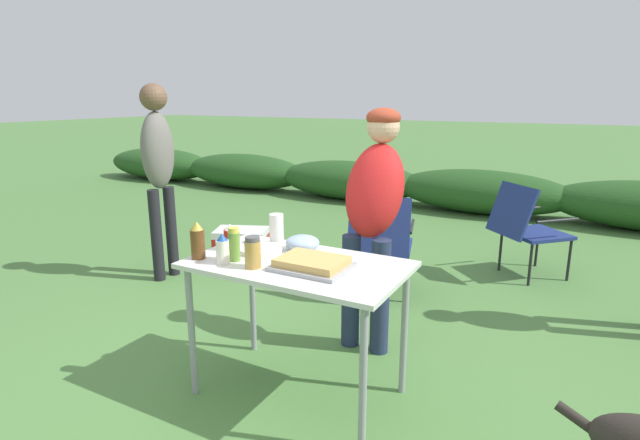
# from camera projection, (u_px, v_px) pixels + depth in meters

# --- Properties ---
(ground_plane) EXTENTS (60.00, 60.00, 0.00)m
(ground_plane) POSITION_uv_depth(u_px,v_px,m) (299.00, 392.00, 2.71)
(ground_plane) COLOR #4C7A3D
(shrub_hedge) EXTENTS (14.40, 0.90, 0.59)m
(shrub_hedge) POSITION_uv_depth(u_px,v_px,m) (482.00, 192.00, 6.80)
(shrub_hedge) COLOR #234C1E
(shrub_hedge) RESTS_ON ground
(folding_table) EXTENTS (1.10, 0.64, 0.74)m
(folding_table) POSITION_uv_depth(u_px,v_px,m) (297.00, 277.00, 2.55)
(folding_table) COLOR silver
(folding_table) RESTS_ON ground
(food_tray) EXTENTS (0.36, 0.28, 0.06)m
(food_tray) POSITION_uv_depth(u_px,v_px,m) (312.00, 264.00, 2.43)
(food_tray) COLOR #9E9EA3
(food_tray) RESTS_ON folding_table
(plate_stack) EXTENTS (0.23, 0.23, 0.02)m
(plate_stack) POSITION_uv_depth(u_px,v_px,m) (261.00, 250.00, 2.70)
(plate_stack) COLOR white
(plate_stack) RESTS_ON folding_table
(mixing_bowl) EXTENTS (0.19, 0.19, 0.08)m
(mixing_bowl) POSITION_uv_depth(u_px,v_px,m) (302.00, 243.00, 2.72)
(mixing_bowl) COLOR #99B2CC
(mixing_bowl) RESTS_ON folding_table
(paper_cup_stack) EXTENTS (0.08, 0.08, 0.17)m
(paper_cup_stack) POSITION_uv_depth(u_px,v_px,m) (277.00, 229.00, 2.83)
(paper_cup_stack) COLOR white
(paper_cup_stack) RESTS_ON folding_table
(mayo_bottle) EXTENTS (0.07, 0.07, 0.16)m
(mayo_bottle) POSITION_uv_depth(u_px,v_px,m) (223.00, 249.00, 2.50)
(mayo_bottle) COLOR silver
(mayo_bottle) RESTS_ON folding_table
(relish_jar) EXTENTS (0.06, 0.06, 0.18)m
(relish_jar) POSITION_uv_depth(u_px,v_px,m) (234.00, 245.00, 2.54)
(relish_jar) COLOR olive
(relish_jar) RESTS_ON folding_table
(spice_jar) EXTENTS (0.08, 0.08, 0.16)m
(spice_jar) POSITION_uv_depth(u_px,v_px,m) (253.00, 253.00, 2.43)
(spice_jar) COLOR #B2893D
(spice_jar) RESTS_ON folding_table
(beer_bottle) EXTENTS (0.07, 0.07, 0.20)m
(beer_bottle) POSITION_uv_depth(u_px,v_px,m) (198.00, 241.00, 2.57)
(beer_bottle) COLOR brown
(beer_bottle) RESTS_ON folding_table
(ketchup_bottle) EXTENTS (0.07, 0.07, 0.15)m
(ketchup_bottle) POSITION_uv_depth(u_px,v_px,m) (230.00, 238.00, 2.72)
(ketchup_bottle) COLOR red
(ketchup_bottle) RESTS_ON folding_table
(standing_person_in_olive_jacket) EXTENTS (0.36, 0.46, 1.49)m
(standing_person_in_olive_jacket) POSITION_uv_depth(u_px,v_px,m) (374.00, 203.00, 3.05)
(standing_person_in_olive_jacket) COLOR #232D4C
(standing_person_in_olive_jacket) RESTS_ON ground
(standing_person_in_gray_fleece) EXTENTS (0.23, 0.31, 1.66)m
(standing_person_in_gray_fleece) POSITION_uv_depth(u_px,v_px,m) (158.00, 161.00, 4.18)
(standing_person_in_gray_fleece) COLOR black
(standing_person_in_gray_fleece) RESTS_ON ground
(camp_chair_green_behind_table) EXTENTS (0.74, 0.74, 0.83)m
(camp_chair_green_behind_table) POSITION_uv_depth(u_px,v_px,m) (527.00, 226.00, 4.32)
(camp_chair_green_behind_table) COLOR navy
(camp_chair_green_behind_table) RESTS_ON ground
(camp_chair_near_hedge) EXTENTS (0.61, 0.69, 0.83)m
(camp_chair_near_hedge) POSITION_uv_depth(u_px,v_px,m) (381.00, 239.00, 3.91)
(camp_chair_near_hedge) COLOR navy
(camp_chair_near_hedge) RESTS_ON ground
(cooler_box) EXTENTS (0.57, 0.48, 0.34)m
(cooler_box) POSITION_uv_depth(u_px,v_px,m) (242.00, 247.00, 4.73)
(cooler_box) COLOR #B21E1E
(cooler_box) RESTS_ON ground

